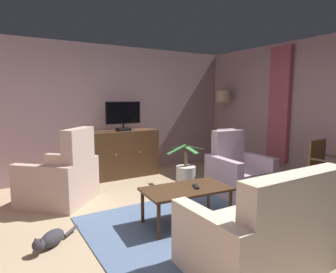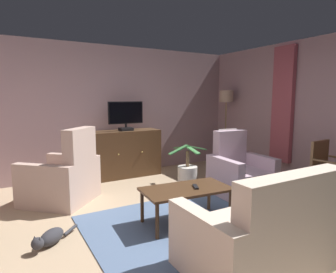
{
  "view_description": "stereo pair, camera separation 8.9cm",
  "coord_description": "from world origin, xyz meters",
  "views": [
    {
      "loc": [
        -1.87,
        -2.74,
        1.57
      ],
      "look_at": [
        0.05,
        0.43,
        1.07
      ],
      "focal_mm": 30.9,
      "sensor_mm": 36.0,
      "label": 1
    },
    {
      "loc": [
        -1.8,
        -2.78,
        1.57
      ],
      "look_at": [
        0.05,
        0.43,
        1.07
      ],
      "focal_mm": 30.9,
      "sensor_mm": 36.0,
      "label": 2
    }
  ],
  "objects": [
    {
      "name": "floor_lamp",
      "position": [
        2.6,
        2.24,
        1.36
      ],
      "size": [
        0.31,
        0.31,
        1.73
      ],
      "color": "#4C4233",
      "rests_on": "ground_plane"
    },
    {
      "name": "side_chair_nearest_door",
      "position": [
        2.35,
        -0.36,
        0.51
      ],
      "size": [
        0.53,
        0.53,
        0.93
      ],
      "color": "olive",
      "rests_on": "ground_plane"
    },
    {
      "name": "curtain_panel_far",
      "position": [
        2.85,
        0.92,
        1.43
      ],
      "size": [
        0.1,
        0.44,
        2.18
      ],
      "primitive_type": "cube",
      "color": "#A34C56"
    },
    {
      "name": "sofa_floral",
      "position": [
        0.23,
        -1.05,
        0.32
      ],
      "size": [
        1.49,
        0.87,
        0.96
      ],
      "color": "#C6B29E",
      "rests_on": "ground_plane"
    },
    {
      "name": "wall_right_with_window",
      "position": [
        2.96,
        0.0,
        1.3
      ],
      "size": [
        0.1,
        6.36,
        2.6
      ],
      "primitive_type": "cube",
      "color": "#A6858B",
      "rests_on": "ground_plane"
    },
    {
      "name": "potted_plant_leafy_by_curtain",
      "position": [
        0.99,
        1.37,
        0.21
      ],
      "size": [
        0.75,
        0.76,
        0.75
      ],
      "color": "beige",
      "rests_on": "ground_plane"
    },
    {
      "name": "cat",
      "position": [
        -1.44,
        0.36,
        0.09
      ],
      "size": [
        0.53,
        0.43,
        0.19
      ],
      "color": "#2D2D33",
      "rests_on": "ground_plane"
    },
    {
      "name": "tv_cabinet",
      "position": [
        0.3,
        2.58,
        0.44
      ],
      "size": [
        1.36,
        0.53,
        0.92
      ],
      "color": "#352315",
      "rests_on": "ground_plane"
    },
    {
      "name": "armchair_by_fireplace",
      "position": [
        -1.06,
        1.67,
        0.35
      ],
      "size": [
        1.27,
        1.27,
        1.13
      ],
      "color": "#BC9E8E",
      "rests_on": "ground_plane"
    },
    {
      "name": "coffee_table",
      "position": [
        0.13,
        0.11,
        0.41
      ],
      "size": [
        1.14,
        0.67,
        0.46
      ],
      "color": "#422B19",
      "rests_on": "ground_plane"
    },
    {
      "name": "tv_remote",
      "position": [
        0.24,
        0.07,
        0.47
      ],
      "size": [
        0.12,
        0.18,
        0.02
      ],
      "primitive_type": "cube",
      "rotation": [
        0.0,
        0.0,
        1.14
      ],
      "color": "black",
      "rests_on": "coffee_table"
    },
    {
      "name": "rug_central",
      "position": [
        0.2,
        0.03,
        0.01
      ],
      "size": [
        2.59,
        1.94,
        0.01
      ],
      "primitive_type": "cube",
      "color": "slate",
      "rests_on": "ground_plane"
    },
    {
      "name": "armchair_near_window",
      "position": [
        1.49,
        0.6,
        0.33
      ],
      "size": [
        0.89,
        0.89,
        1.04
      ],
      "color": "#AD93A3",
      "rests_on": "ground_plane"
    },
    {
      "name": "ground_plane",
      "position": [
        0.0,
        0.0,
        -0.02
      ],
      "size": [
        6.41,
        6.36,
        0.04
      ],
      "primitive_type": "cube",
      "color": "tan"
    },
    {
      "name": "wall_back",
      "position": [
        0.0,
        2.93,
        1.3
      ],
      "size": [
        6.41,
        0.1,
        2.6
      ],
      "primitive_type": "cube",
      "color": "gray",
      "rests_on": "ground_plane"
    },
    {
      "name": "television",
      "position": [
        0.3,
        2.53,
        1.23
      ],
      "size": [
        0.7,
        0.2,
        0.57
      ],
      "color": "black",
      "rests_on": "tv_cabinet"
    }
  ]
}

